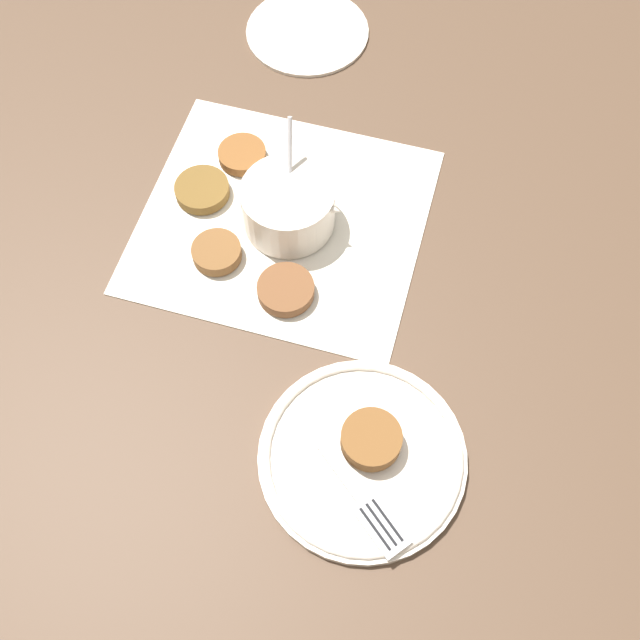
{
  "coord_description": "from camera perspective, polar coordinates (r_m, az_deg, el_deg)",
  "views": [
    {
      "loc": [
        0.19,
        -0.46,
        0.72
      ],
      "look_at": [
        0.06,
        -0.12,
        0.02
      ],
      "focal_mm": 42.0,
      "sensor_mm": 36.0,
      "label": 1
    }
  ],
  "objects": [
    {
      "name": "fritter_2",
      "position": [
        0.93,
        -5.95,
        12.43
      ],
      "size": [
        0.06,
        0.06,
        0.01
      ],
      "color": "brown",
      "rests_on": "napkin"
    },
    {
      "name": "fork",
      "position": [
        0.73,
        3.2,
        -13.41
      ],
      "size": [
        0.14,
        0.1,
        0.0
      ],
      "color": "silver",
      "rests_on": "serving_plate"
    },
    {
      "name": "extra_saucer",
      "position": [
        1.08,
        -0.97,
        21.21
      ],
      "size": [
        0.17,
        0.17,
        0.01
      ],
      "color": "silver",
      "rests_on": "ground_plane"
    },
    {
      "name": "fritter_3",
      "position": [
        0.9,
        -8.97,
        9.77
      ],
      "size": [
        0.06,
        0.06,
        0.01
      ],
      "color": "brown",
      "rests_on": "napkin"
    },
    {
      "name": "ground_plane",
      "position": [
        0.88,
        -1.26,
        7.07
      ],
      "size": [
        4.0,
        4.0,
        0.0
      ],
      "primitive_type": "plane",
      "color": "#4C3828"
    },
    {
      "name": "sauce_bowl",
      "position": [
        0.86,
        -2.32,
        8.66
      ],
      "size": [
        0.12,
        0.11,
        0.11
      ],
      "color": "silver",
      "rests_on": "napkin"
    },
    {
      "name": "fritter_0",
      "position": [
        0.85,
        -7.88,
        5.13
      ],
      "size": [
        0.06,
        0.06,
        0.02
      ],
      "color": "brown",
      "rests_on": "napkin"
    },
    {
      "name": "napkin",
      "position": [
        0.88,
        -2.73,
        7.88
      ],
      "size": [
        0.35,
        0.33,
        0.0
      ],
      "color": "silver",
      "rests_on": "ground_plane"
    },
    {
      "name": "serving_plate",
      "position": [
        0.75,
        3.24,
        -10.37
      ],
      "size": [
        0.21,
        0.21,
        0.02
      ],
      "color": "silver",
      "rests_on": "ground_plane"
    },
    {
      "name": "fritter_on_plate",
      "position": [
        0.74,
        3.92,
        -9.07
      ],
      "size": [
        0.06,
        0.06,
        0.02
      ],
      "color": "brown",
      "rests_on": "serving_plate"
    },
    {
      "name": "fritter_1",
      "position": [
        0.82,
        -2.63,
        2.32
      ],
      "size": [
        0.06,
        0.06,
        0.01
      ],
      "color": "brown",
      "rests_on": "napkin"
    }
  ]
}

